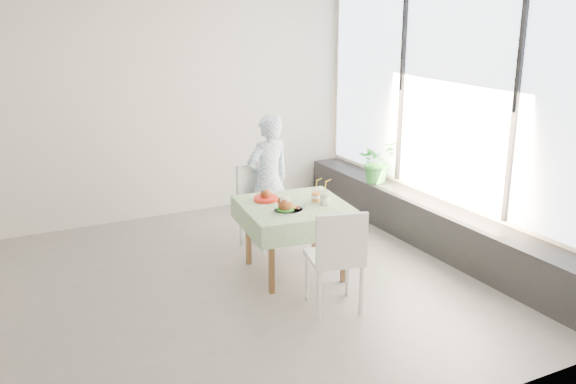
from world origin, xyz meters
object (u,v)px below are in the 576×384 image
diner (268,180)px  potted_plant (377,161)px  chair_far (263,221)px  chair_near (334,278)px  main_dish (287,207)px  juice_cup_orange (316,196)px  cafe_table (295,231)px

diner → potted_plant: (1.57, 0.11, 0.01)m
chair_far → chair_near: size_ratio=0.97×
diner → main_dish: diner is taller
potted_plant → chair_far: bearing=-174.6°
chair_far → juice_cup_orange: bearing=-78.2°
main_dish → juice_cup_orange: juice_cup_orange is taller
chair_near → potted_plant: 2.63m
cafe_table → juice_cup_orange: juice_cup_orange is taller
cafe_table → chair_near: 0.89m
juice_cup_orange → potted_plant: 1.80m
chair_far → cafe_table: bearing=-93.3°
diner → potted_plant: size_ratio=2.81×
juice_cup_orange → diner: bearing=95.8°
juice_cup_orange → potted_plant: potted_plant is taller
diner → potted_plant: diner is taller
main_dish → cafe_table: bearing=43.7°
chair_far → potted_plant: bearing=5.4°
main_dish → potted_plant: 2.23m
chair_far → diner: (0.09, 0.04, 0.46)m
cafe_table → chair_far: 0.88m
cafe_table → diner: (0.14, 0.90, 0.29)m
cafe_table → main_dish: bearing=-136.3°
chair_far → diner: diner is taller
chair_near → main_dish: chair_near is taller
cafe_table → chair_far: size_ratio=1.23×
chair_far → diner: bearing=26.4°
main_dish → diner: bearing=73.6°
cafe_table → diner: size_ratio=0.77×
chair_far → chair_near: (-0.10, -1.73, 0.01)m
chair_near → potted_plant: bearing=46.9°
cafe_table → chair_far: (0.05, 0.86, -0.17)m
chair_near → cafe_table: bearing=86.4°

